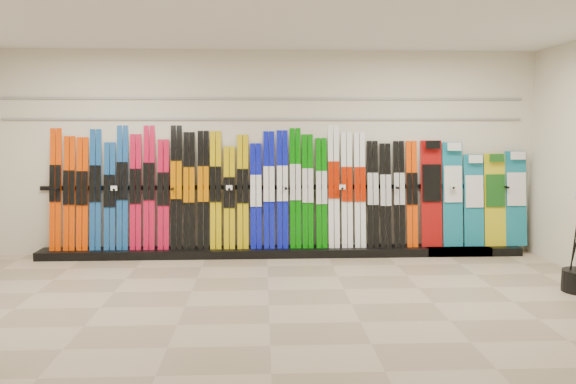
{
  "coord_description": "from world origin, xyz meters",
  "views": [
    {
      "loc": [
        -0.06,
        -5.81,
        1.91
      ],
      "look_at": [
        0.25,
        1.0,
        1.1
      ],
      "focal_mm": 35.0,
      "sensor_mm": 36.0,
      "label": 1
    }
  ],
  "objects": [
    {
      "name": "floor",
      "position": [
        0.0,
        0.0,
        0.0
      ],
      "size": [
        8.0,
        8.0,
        0.0
      ],
      "primitive_type": "plane",
      "color": "gray",
      "rests_on": "ground"
    },
    {
      "name": "back_wall",
      "position": [
        0.0,
        2.5,
        1.5
      ],
      "size": [
        8.0,
        0.0,
        8.0
      ],
      "primitive_type": "plane",
      "rotation": [
        1.57,
        0.0,
        0.0
      ],
      "color": "beige",
      "rests_on": "floor"
    },
    {
      "name": "ceiling",
      "position": [
        0.0,
        0.0,
        3.0
      ],
      "size": [
        8.0,
        8.0,
        0.0
      ],
      "primitive_type": "plane",
      "rotation": [
        3.14,
        0.0,
        0.0
      ],
      "color": "silver",
      "rests_on": "back_wall"
    },
    {
      "name": "ski_rack_base",
      "position": [
        0.22,
        2.28,
        0.06
      ],
      "size": [
        8.0,
        0.4,
        0.12
      ],
      "primitive_type": "cube",
      "color": "black",
      "rests_on": "floor"
    },
    {
      "name": "skis",
      "position": [
        -0.47,
        2.36,
        0.95
      ],
      "size": [
        5.37,
        0.3,
        1.82
      ],
      "color": "#EF3E01",
      "rests_on": "ski_rack_base"
    },
    {
      "name": "snowboards",
      "position": [
        3.08,
        2.35,
        0.85
      ],
      "size": [
        1.6,
        0.24,
        1.57
      ],
      "color": "#990C0C",
      "rests_on": "ski_rack_base"
    },
    {
      "name": "slatwall_rail_0",
      "position": [
        0.0,
        2.48,
        2.0
      ],
      "size": [
        7.6,
        0.02,
        0.03
      ],
      "primitive_type": "cube",
      "color": "gray",
      "rests_on": "back_wall"
    },
    {
      "name": "slatwall_rail_1",
      "position": [
        0.0,
        2.48,
        2.3
      ],
      "size": [
        7.6,
        0.02,
        0.03
      ],
      "primitive_type": "cube",
      "color": "gray",
      "rests_on": "back_wall"
    }
  ]
}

